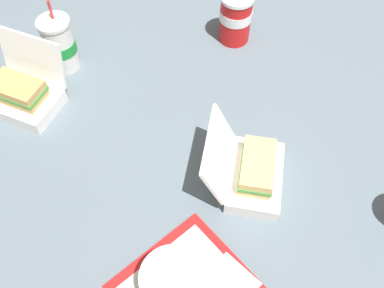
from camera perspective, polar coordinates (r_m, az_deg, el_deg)
ground_plane at (r=1.13m, az=0.61°, el=0.45°), size 3.20×3.20×0.00m
cake_container at (r=0.90m, az=-2.51°, el=-18.11°), size 0.14×0.14×0.08m
napkin_stack at (r=0.94m, az=4.88°, el=-18.18°), size 0.12×0.12×0.00m
clamshell_sandwich_right at (r=1.26m, az=-21.67°, el=6.34°), size 0.26×0.25×0.18m
clamshell_sandwich_corner at (r=1.03m, az=7.97°, el=-3.63°), size 0.27×0.27×0.16m
soda_cup_front at (r=1.36m, az=5.83°, el=16.45°), size 0.10×0.10×0.22m
soda_cup_left at (r=1.31m, az=-17.20°, el=12.59°), size 0.09×0.09×0.22m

